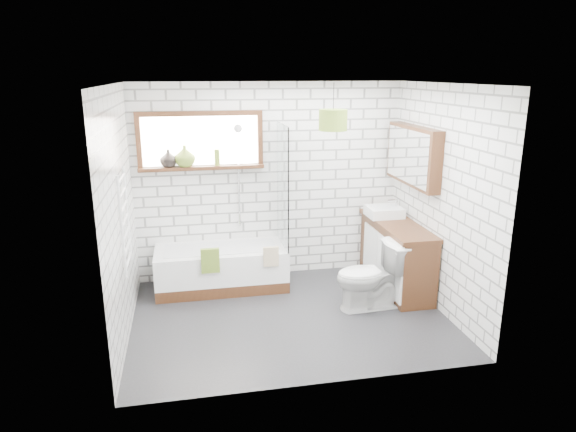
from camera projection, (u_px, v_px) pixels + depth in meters
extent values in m
cube|color=black|center=(290.00, 317.00, 5.69)|extent=(3.40, 2.60, 0.01)
cube|color=white|center=(290.00, 83.00, 5.00)|extent=(3.40, 2.60, 0.01)
cube|color=white|center=(270.00, 182.00, 6.58)|extent=(3.40, 0.01, 2.50)
cube|color=white|center=(322.00, 248.00, 4.11)|extent=(3.40, 0.01, 2.50)
cube|color=white|center=(119.00, 216.00, 5.02)|extent=(0.01, 2.60, 2.50)
cube|color=white|center=(441.00, 200.00, 5.66)|extent=(0.01, 2.60, 2.50)
cube|color=#371D0F|center=(201.00, 141.00, 6.22)|extent=(1.52, 0.16, 0.68)
cube|color=white|center=(125.00, 221.00, 5.05)|extent=(0.06, 0.52, 1.00)
cube|color=#371D0F|center=(413.00, 156.00, 6.11)|extent=(0.16, 1.20, 0.70)
cylinder|color=silver|center=(239.00, 176.00, 6.43)|extent=(0.02, 0.02, 1.30)
cube|color=white|center=(221.00, 268.00, 6.38)|extent=(1.60, 0.71, 0.52)
cube|color=white|center=(283.00, 186.00, 6.25)|extent=(0.02, 0.72, 1.50)
cube|color=olive|center=(210.00, 261.00, 5.96)|extent=(0.21, 0.06, 0.29)
cube|color=tan|center=(271.00, 256.00, 6.09)|extent=(0.18, 0.05, 0.24)
cube|color=#371D0F|center=(396.00, 255.00, 6.38)|extent=(0.47, 1.45, 0.83)
cube|color=white|center=(384.00, 212.00, 6.53)|extent=(0.43, 0.37, 0.12)
cylinder|color=silver|center=(396.00, 206.00, 6.54)|extent=(0.04, 0.04, 0.17)
imported|color=white|center=(370.00, 276.00, 5.79)|extent=(0.48, 0.79, 0.78)
imported|color=olive|center=(185.00, 158.00, 6.21)|extent=(0.31, 0.31, 0.26)
imported|color=black|center=(169.00, 160.00, 6.18)|extent=(0.23, 0.23, 0.21)
cylinder|color=olive|center=(217.00, 159.00, 6.29)|extent=(0.07, 0.07, 0.20)
cylinder|color=olive|center=(333.00, 120.00, 5.64)|extent=(0.31, 0.31, 0.23)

